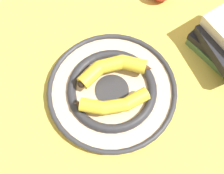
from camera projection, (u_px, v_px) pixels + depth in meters
ground_plane at (128, 96)px, 0.78m from camera, size 2.80×2.80×0.00m
decorative_bowl at (112, 90)px, 0.77m from camera, size 0.32×0.32×0.03m
banana_a at (113, 104)px, 0.72m from camera, size 0.16×0.11×0.03m
banana_b at (113, 68)px, 0.76m from camera, size 0.18×0.11×0.04m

